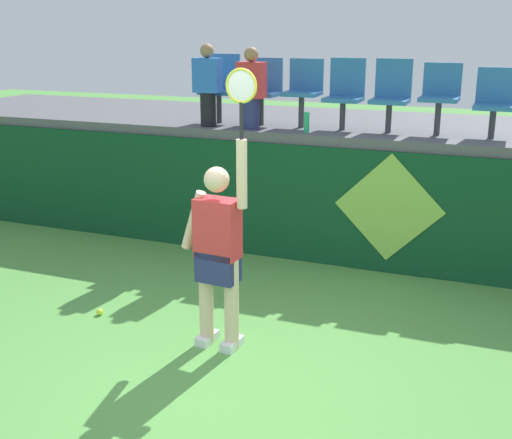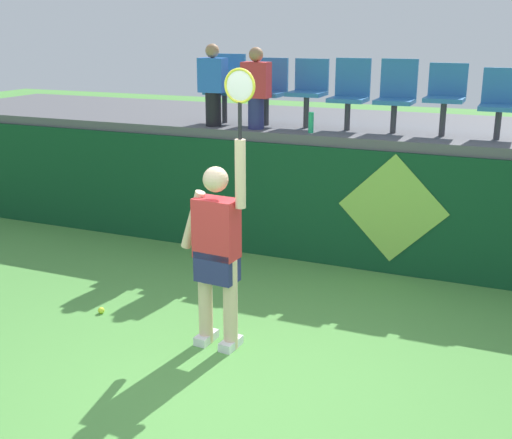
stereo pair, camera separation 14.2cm
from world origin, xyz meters
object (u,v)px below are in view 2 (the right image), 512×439
at_px(stadium_chair_5, 446,94).
at_px(stadium_chair_6, 501,101).
at_px(spectator_0, 213,84).
at_px(tennis_ball, 101,310).
at_px(tennis_player, 217,248).
at_px(spectator_1, 256,88).
at_px(stadium_chair_4, 396,93).
at_px(stadium_chair_3, 350,92).
at_px(stadium_chair_0, 227,85).
at_px(stadium_chair_2, 309,88).
at_px(stadium_chair_1, 269,88).
at_px(water_bottle, 311,123).

height_order(stadium_chair_5, stadium_chair_6, stadium_chair_5).
bearing_deg(spectator_0, tennis_ball, -90.48).
relative_size(tennis_player, spectator_1, 2.50).
distance_m(tennis_player, stadium_chair_6, 3.85).
height_order(tennis_player, stadium_chair_4, tennis_player).
height_order(tennis_player, stadium_chair_6, tennis_player).
xyz_separation_m(tennis_ball, stadium_chair_3, (1.70, 2.96, 1.99)).
bearing_deg(stadium_chair_5, spectator_1, -169.66).
xyz_separation_m(tennis_ball, spectator_1, (0.62, 2.54, 2.04)).
bearing_deg(spectator_0, stadium_chair_0, 90.00).
bearing_deg(stadium_chair_3, stadium_chair_2, -179.12).
xyz_separation_m(stadium_chair_0, stadium_chair_6, (3.42, -0.00, -0.06)).
distance_m(stadium_chair_0, stadium_chair_1, 0.60).
height_order(tennis_player, stadium_chair_1, tennis_player).
distance_m(water_bottle, stadium_chair_3, 0.67).
relative_size(stadium_chair_5, spectator_1, 0.83).
distance_m(tennis_player, tennis_ball, 1.67).
distance_m(stadium_chair_0, stadium_chair_6, 3.42).
xyz_separation_m(stadium_chair_2, spectator_0, (-1.14, -0.40, 0.04)).
bearing_deg(spectator_0, spectator_1, -0.42).
distance_m(stadium_chair_6, spectator_1, 2.86).
height_order(stadium_chair_4, stadium_chair_5, stadium_chair_4).
xyz_separation_m(stadium_chair_1, stadium_chair_4, (1.65, 0.01, -0.01)).
bearing_deg(water_bottle, spectator_1, 176.49).
bearing_deg(stadium_chair_3, water_bottle, -126.59).
xyz_separation_m(tennis_player, stadium_chair_2, (-0.23, 3.09, 1.11)).
xyz_separation_m(stadium_chair_0, stadium_chair_1, (0.60, -0.00, -0.02)).
xyz_separation_m(stadium_chair_4, spectator_1, (-1.65, -0.42, 0.04)).
relative_size(water_bottle, stadium_chair_1, 0.29).
height_order(tennis_player, spectator_1, spectator_1).
distance_m(tennis_player, stadium_chair_4, 3.40).
relative_size(stadium_chair_4, stadium_chair_5, 1.05).
bearing_deg(stadium_chair_6, stadium_chair_4, 179.71).
distance_m(stadium_chair_1, spectator_0, 0.72).
distance_m(tennis_player, stadium_chair_3, 3.30).
bearing_deg(stadium_chair_5, stadium_chair_2, 179.93).
bearing_deg(spectator_0, stadium_chair_4, 10.37).
relative_size(tennis_ball, stadium_chair_2, 0.08).
bearing_deg(spectator_1, water_bottle, -3.51).
bearing_deg(spectator_0, water_bottle, -2.13).
xyz_separation_m(stadium_chair_0, spectator_1, (0.60, -0.41, 0.02)).
distance_m(stadium_chair_0, stadium_chair_4, 2.24).
distance_m(stadium_chair_1, spectator_1, 0.41).
height_order(stadium_chair_0, stadium_chair_4, stadium_chair_0).
height_order(tennis_ball, stadium_chair_4, stadium_chair_4).
bearing_deg(tennis_ball, stadium_chair_1, 78.18).
height_order(stadium_chair_0, stadium_chair_1, stadium_chair_0).
height_order(tennis_player, tennis_ball, tennis_player).
bearing_deg(tennis_player, spectator_1, 106.21).
bearing_deg(tennis_player, stadium_chair_4, 74.35).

